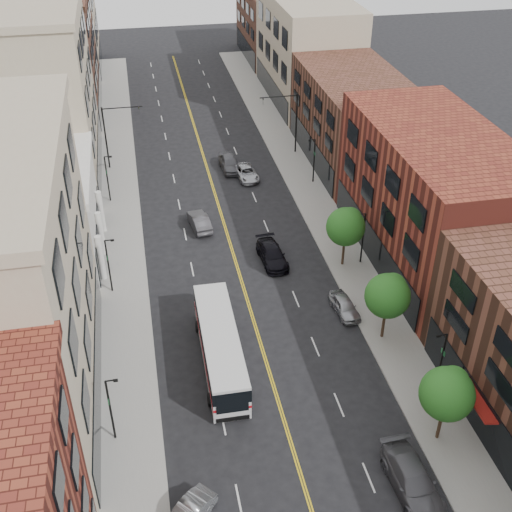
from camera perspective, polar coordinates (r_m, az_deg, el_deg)
sidewalk_left at (r=64.84m, az=-11.88°, el=2.79°), size 4.00×110.00×0.15m
sidewalk_right at (r=67.12m, az=5.39°, el=4.56°), size 4.00×110.00×0.15m
bldg_l_white at (r=60.13m, az=-18.87°, el=3.30°), size 10.00×14.00×8.00m
bldg_l_far_a at (r=73.52m, az=-18.52°, el=13.30°), size 10.00×20.00×18.00m
bldg_l_far_b at (r=92.93m, az=-17.40°, el=16.64°), size 10.00×20.00×15.00m
bldg_l_far_c at (r=109.73m, az=-17.06°, el=20.57°), size 10.00×16.00×20.00m
bldg_r_mid at (r=57.77m, az=15.41°, el=4.96°), size 10.00×22.00×12.00m
bldg_r_far_a at (r=75.63m, az=8.71°, el=11.95°), size 10.00×20.00×10.00m
bldg_r_far_b at (r=93.92m, az=4.56°, el=17.86°), size 10.00×22.00×14.00m
bldg_r_far_c at (r=113.04m, az=1.73°, el=19.92°), size 10.00×18.00×11.00m
tree_r_1 at (r=41.64m, az=16.69°, el=-11.50°), size 3.40×3.40×5.59m
tree_r_2 at (r=48.30m, az=11.69°, el=-3.35°), size 3.40×3.40×5.59m
tree_r_3 at (r=55.97m, az=8.04°, el=2.71°), size 3.40×3.40×5.59m
lamp_l_1 at (r=41.70m, az=-12.79°, el=-12.92°), size 0.81×0.55×5.05m
lamp_l_2 at (r=54.03m, az=-12.96°, el=-0.60°), size 0.81×0.55×5.05m
lamp_l_3 at (r=67.92m, az=-13.06°, el=6.93°), size 0.81×0.55×5.05m
lamp_r_1 at (r=45.48m, az=16.13°, el=-8.78°), size 0.81×0.55×5.05m
lamp_r_2 at (r=57.00m, az=9.46°, el=1.83°), size 0.81×0.55×5.05m
lamp_r_3 at (r=70.30m, az=5.15°, el=8.65°), size 0.81×0.55×5.05m
signal_mast_left at (r=74.50m, az=-12.73°, el=10.86°), size 4.49×0.18×7.20m
signal_mast_right at (r=76.54m, az=3.08°, el=12.27°), size 4.49×0.18×7.20m
city_bus at (r=46.65m, az=-3.21°, el=-7.92°), size 2.94×11.73×3.01m
car_parked_mid at (r=40.98m, az=13.76°, el=-18.83°), size 2.55×5.76×1.64m
car_parked_far at (r=52.28m, az=7.88°, el=-4.42°), size 1.92×4.01×1.32m
car_lane_behind at (r=62.87m, az=-5.05°, el=3.09°), size 2.16×4.67×1.48m
car_lane_a at (r=57.67m, az=1.44°, el=0.11°), size 2.42×5.26×1.49m
car_lane_b at (r=72.12m, az=-0.88°, el=7.42°), size 2.59×4.86×1.30m
car_lane_c at (r=73.99m, az=-2.38°, el=8.26°), size 2.19×4.92×1.64m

